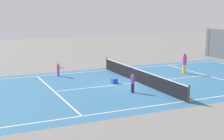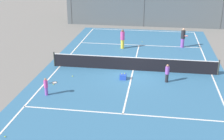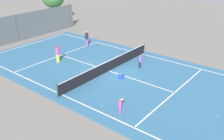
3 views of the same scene
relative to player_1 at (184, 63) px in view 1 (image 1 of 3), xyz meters
The scene contains 16 objects.
ground_plane 5.46m from the player_1, 74.94° to the right, with size 80.00×80.00×0.00m, color slate.
court_surface 5.46m from the player_1, 74.94° to the right, with size 13.00×25.00×0.01m.
tennis_net 5.40m from the player_1, 74.94° to the right, with size 11.90×0.10×1.10m.
player_1 is the anchor object (origin of this frame).
player_2 7.93m from the player_1, 61.72° to the right, with size 0.26×0.26×1.24m.
player_3 10.55m from the player_1, 108.48° to the right, with size 0.81×0.53×1.09m.
ball_crate 7.05m from the player_1, 82.86° to the right, with size 0.44×0.38×0.43m.
tennis_ball_0 4.22m from the player_1, 167.06° to the right, with size 0.07×0.07×0.07m, color #CCE533.
tennis_ball_1 3.61m from the player_1, 95.83° to the right, with size 0.07×0.07×0.07m, color #CCE533.
tennis_ball_2 6.85m from the player_1, 42.85° to the right, with size 0.07×0.07×0.07m, color #CCE533.
tennis_ball_3 7.53m from the player_1, 110.49° to the right, with size 0.07×0.07×0.07m, color #CCE533.
tennis_ball_4 15.04m from the player_1, 104.39° to the right, with size 0.07×0.07×0.07m, color #CCE533.
tennis_ball_5 3.37m from the player_1, 55.86° to the right, with size 0.07×0.07×0.07m, color #CCE533.
tennis_ball_6 9.25m from the player_1, 112.16° to the right, with size 0.07×0.07×0.07m, color #CCE533.
tennis_ball_7 2.92m from the player_1, 54.27° to the left, with size 0.07×0.07×0.07m, color #CCE533.
tennis_ball_9 1.43m from the player_1, 95.43° to the left, with size 0.07×0.07×0.07m, color #CCE533.
Camera 1 is at (20.39, -11.55, 5.37)m, focal length 51.59 mm.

